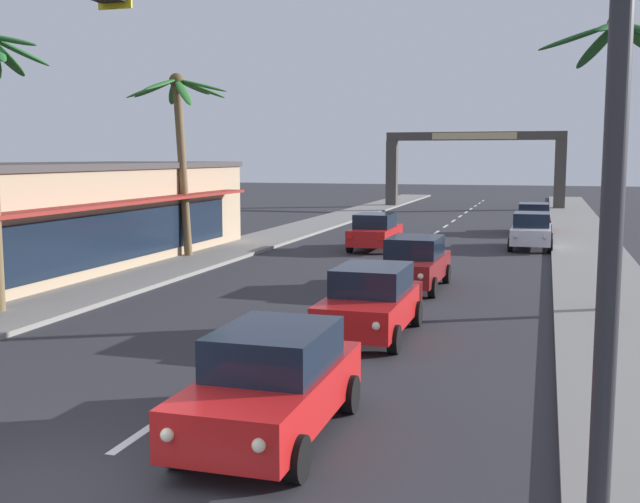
{
  "coord_description": "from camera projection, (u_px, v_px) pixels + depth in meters",
  "views": [
    {
      "loc": [
        5.89,
        -7.71,
        4.26
      ],
      "look_at": [
        1.19,
        8.0,
        2.2
      ],
      "focal_mm": 42.45,
      "sensor_mm": 36.0,
      "label": 1
    }
  ],
  "objects": [
    {
      "name": "lane_markings",
      "position": [
        391.0,
        272.0,
        28.18
      ],
      "size": [
        4.28,
        87.67,
        0.01
      ],
      "color": "silver",
      "rests_on": "ground"
    },
    {
      "name": "palm_right_second",
      "position": [
        618.0,
        99.0,
        19.9
      ],
      "size": [
        3.97,
        4.06,
        7.99
      ],
      "color": "brown",
      "rests_on": "ground"
    },
    {
      "name": "sedan_lead_at_stop_bar",
      "position": [
        273.0,
        382.0,
        11.48
      ],
      "size": [
        1.96,
        4.46,
        1.68
      ],
      "color": "red",
      "rests_on": "ground"
    },
    {
      "name": "town_gateway_arch",
      "position": [
        474.0,
        158.0,
        62.95
      ],
      "size": [
        14.73,
        0.9,
        6.33
      ],
      "color": "#423D38",
      "rests_on": "ground"
    },
    {
      "name": "sidewalk_left",
      "position": [
        193.0,
        260.0,
        30.76
      ],
      "size": [
        3.2,
        110.0,
        0.14
      ],
      "primitive_type": "cube",
      "color": "gray",
      "rests_on": "ground"
    },
    {
      "name": "sedan_third_in_queue",
      "position": [
        371.0,
        301.0,
        17.98
      ],
      "size": [
        1.96,
        4.46,
        1.68
      ],
      "color": "red",
      "rests_on": "ground"
    },
    {
      "name": "sedan_parked_mid_kerb",
      "position": [
        533.0,
        218.0,
        42.32
      ],
      "size": [
        1.98,
        4.46,
        1.68
      ],
      "color": "maroon",
      "rests_on": "ground"
    },
    {
      "name": "sedan_fifth_in_queue",
      "position": [
        414.0,
        262.0,
        24.51
      ],
      "size": [
        2.02,
        4.48,
        1.68
      ],
      "color": "maroon",
      "rests_on": "ground"
    },
    {
      "name": "sidewalk_right",
      "position": [
        600.0,
        278.0,
        26.32
      ],
      "size": [
        3.2,
        110.0,
        0.14
      ],
      "primitive_type": "cube",
      "color": "gray",
      "rests_on": "ground"
    },
    {
      "name": "traffic_signal_mast",
      "position": [
        258.0,
        22.0,
        7.9
      ],
      "size": [
        11.0,
        0.41,
        7.63
      ],
      "color": "#2D2D33",
      "rests_on": "ground"
    },
    {
      "name": "sedan_parked_nearest_kerb",
      "position": [
        531.0,
        230.0,
        35.19
      ],
      "size": [
        1.96,
        4.46,
        1.68
      ],
      "color": "silver",
      "rests_on": "ground"
    },
    {
      "name": "palm_left_third",
      "position": [
        180.0,
        122.0,
        31.31
      ],
      "size": [
        4.27,
        4.28,
        7.69
      ],
      "color": "brown",
      "rests_on": "ground"
    },
    {
      "name": "sedan_oncoming_far",
      "position": [
        375.0,
        231.0,
        34.77
      ],
      "size": [
        1.95,
        4.45,
        1.68
      ],
      "color": "red",
      "rests_on": "ground"
    },
    {
      "name": "storefront_strip_left",
      "position": [
        30.0,
        218.0,
        27.9
      ],
      "size": [
        8.17,
        23.41,
        4.03
      ],
      "color": "tan",
      "rests_on": "ground"
    },
    {
      "name": "ground_plane",
      "position": [
        48.0,
        496.0,
        9.54
      ],
      "size": [
        220.0,
        220.0,
        0.0
      ],
      "primitive_type": "plane",
      "color": "#2D2D33"
    }
  ]
}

